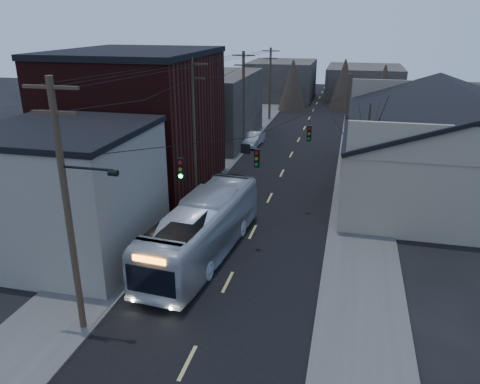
# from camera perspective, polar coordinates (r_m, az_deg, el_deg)

# --- Properties ---
(road_surface) EXTENTS (9.00, 110.00, 0.02)m
(road_surface) POSITION_cam_1_polar(r_m,az_deg,el_deg) (43.70, 5.92, 3.88)
(road_surface) COLOR black
(road_surface) RESTS_ON ground
(sidewalk_left) EXTENTS (4.00, 110.00, 0.12)m
(sidewalk_left) POSITION_cam_1_polar(r_m,az_deg,el_deg) (44.94, -2.33, 4.50)
(sidewalk_left) COLOR #474744
(sidewalk_left) RESTS_ON ground
(sidewalk_right) EXTENTS (4.00, 110.00, 0.12)m
(sidewalk_right) POSITION_cam_1_polar(r_m,az_deg,el_deg) (43.38, 14.47, 3.27)
(sidewalk_right) COLOR #474744
(sidewalk_right) RESTS_ON ground
(building_clapboard) EXTENTS (8.00, 8.00, 7.00)m
(building_clapboard) POSITION_cam_1_polar(r_m,az_deg,el_deg) (26.58, -20.09, -0.34)
(building_clapboard) COLOR gray
(building_clapboard) RESTS_ON ground
(building_brick) EXTENTS (10.00, 12.00, 10.00)m
(building_brick) POSITION_cam_1_polar(r_m,az_deg,el_deg) (35.86, -12.28, 8.10)
(building_brick) COLOR black
(building_brick) RESTS_ON ground
(building_left_far) EXTENTS (9.00, 14.00, 7.00)m
(building_left_far) POSITION_cam_1_polar(r_m,az_deg,el_deg) (50.62, -3.86, 10.27)
(building_left_far) COLOR #342F29
(building_left_far) RESTS_ON ground
(warehouse) EXTENTS (16.16, 20.60, 7.73)m
(warehouse) POSITION_cam_1_polar(r_m,az_deg,el_deg) (38.61, 24.51, 4.05)
(warehouse) COLOR gray
(warehouse) RESTS_ON ground
(building_far_left) EXTENTS (10.00, 12.00, 6.00)m
(building_far_left) POSITION_cam_1_polar(r_m,az_deg,el_deg) (77.98, 5.14, 13.42)
(building_far_left) COLOR #342F29
(building_far_left) RESTS_ON ground
(building_far_right) EXTENTS (12.00, 14.00, 5.00)m
(building_far_right) POSITION_cam_1_polar(r_m,az_deg,el_deg) (82.20, 14.89, 12.84)
(building_far_right) COLOR #342F29
(building_far_right) RESTS_ON ground
(bare_tree) EXTENTS (0.40, 0.40, 7.20)m
(bare_tree) POSITION_cam_1_polar(r_m,az_deg,el_deg) (32.80, 15.06, 4.21)
(bare_tree) COLOR black
(bare_tree) RESTS_ON ground
(utility_lines) EXTENTS (11.24, 45.28, 10.50)m
(utility_lines) POSITION_cam_1_polar(r_m,az_deg,el_deg) (37.44, 0.17, 9.00)
(utility_lines) COLOR #382B1E
(utility_lines) RESTS_ON ground
(bus) EXTENTS (3.79, 11.90, 3.26)m
(bus) POSITION_cam_1_polar(r_m,az_deg,el_deg) (25.53, -4.58, -4.51)
(bus) COLOR #B4BAC1
(bus) RESTS_ON ground
(parked_car) EXTENTS (1.78, 4.30, 1.39)m
(parked_car) POSITION_cam_1_polar(r_m,az_deg,el_deg) (48.53, 1.63, 6.48)
(parked_car) COLOR #B0B3B8
(parked_car) RESTS_ON ground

